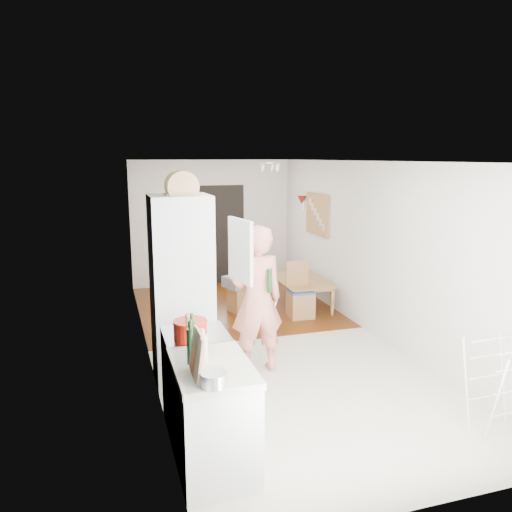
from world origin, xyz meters
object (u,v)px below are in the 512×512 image
person (257,287)px  dining_table (301,295)px  dining_chair (301,291)px  drying_rack (500,388)px  stool (240,300)px

person → dining_table: bearing=-126.6°
dining_chair → drying_rack: bearing=-79.9°
dining_chair → stool: 1.05m
stool → drying_rack: 4.49m
dining_chair → drying_rack: (0.50, -3.71, -0.01)m
dining_chair → person: bearing=-123.7°
dining_table → stool: 1.10m
dining_table → dining_chair: size_ratio=1.32×
dining_chair → stool: bearing=149.0°
dining_table → drying_rack: drying_rack is taller
stool → person: bearing=-100.2°
person → dining_table: person is taller
stool → drying_rack: drying_rack is taller
person → stool: person is taller
dining_table → dining_chair: bearing=157.4°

